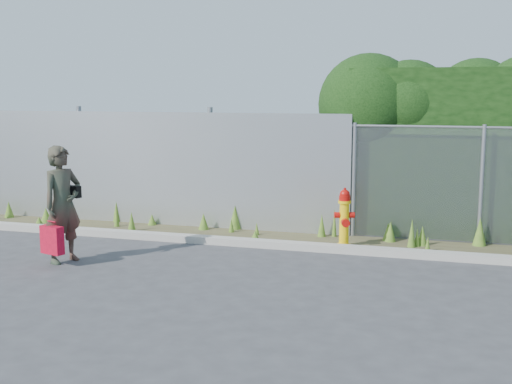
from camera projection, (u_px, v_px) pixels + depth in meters
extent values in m
plane|color=#3B3B3D|center=(249.00, 278.00, 9.00)|extent=(80.00, 80.00, 0.00)
cube|color=#A09B91|center=(280.00, 245.00, 10.70)|extent=(16.00, 0.22, 0.12)
cube|color=#484129|center=(288.00, 240.00, 11.27)|extent=(16.00, 1.20, 0.01)
cone|color=#477021|center=(204.00, 222.00, 12.06)|extent=(0.20, 0.20, 0.32)
cone|color=#477021|center=(422.00, 237.00, 10.80)|extent=(0.19, 0.19, 0.34)
cone|color=#477021|center=(257.00, 229.00, 11.60)|extent=(0.09, 0.09, 0.24)
cone|color=#477021|center=(235.00, 218.00, 12.08)|extent=(0.23, 0.23, 0.46)
cone|color=#477021|center=(39.00, 222.00, 12.32)|extent=(0.21, 0.21, 0.20)
cone|color=#477021|center=(334.00, 223.00, 11.44)|extent=(0.09, 0.09, 0.52)
cone|color=#477021|center=(412.00, 234.00, 10.67)|extent=(0.14, 0.14, 0.49)
cone|color=#477021|center=(428.00, 245.00, 10.42)|extent=(0.09, 0.09, 0.25)
cone|color=#477021|center=(52.00, 213.00, 12.72)|extent=(0.13, 0.13, 0.40)
cone|color=#477021|center=(116.00, 212.00, 12.77)|extent=(0.15, 0.15, 0.42)
cone|color=#477021|center=(132.00, 222.00, 11.91)|extent=(0.15, 0.15, 0.38)
cone|color=#477021|center=(231.00, 226.00, 11.82)|extent=(0.11, 0.11, 0.25)
cone|color=#477021|center=(390.00, 232.00, 11.08)|extent=(0.20, 0.20, 0.36)
cone|color=#477021|center=(152.00, 220.00, 12.47)|extent=(0.18, 0.18, 0.22)
cone|color=#477021|center=(417.00, 238.00, 10.73)|extent=(0.10, 0.10, 0.33)
cone|color=#477021|center=(108.00, 211.00, 12.92)|extent=(0.11, 0.11, 0.41)
cone|color=#477021|center=(9.00, 210.00, 13.20)|extent=(0.20, 0.20, 0.35)
cone|color=#477021|center=(388.00, 232.00, 11.15)|extent=(0.20, 0.20, 0.33)
cone|color=#477021|center=(322.00, 226.00, 11.46)|extent=(0.15, 0.15, 0.42)
cone|color=#477021|center=(480.00, 232.00, 10.78)|extent=(0.23, 0.23, 0.49)
cone|color=#477021|center=(117.00, 217.00, 12.32)|extent=(0.11, 0.11, 0.41)
cone|color=#477021|center=(46.00, 216.00, 12.71)|extent=(0.23, 0.23, 0.30)
cone|color=#477021|center=(255.00, 237.00, 11.14)|extent=(0.18, 0.18, 0.19)
cube|color=#A4A8AB|center=(134.00, 168.00, 12.56)|extent=(8.50, 0.08, 2.20)
cylinder|color=gray|center=(81.00, 163.00, 13.01)|extent=(0.10, 0.10, 2.30)
cylinder|color=gray|center=(211.00, 168.00, 12.24)|extent=(0.10, 0.10, 2.30)
cylinder|color=gray|center=(341.00, 172.00, 11.56)|extent=(0.10, 0.10, 2.30)
cylinder|color=gray|center=(354.00, 180.00, 11.40)|extent=(0.07, 0.07, 2.05)
cylinder|color=gray|center=(481.00, 185.00, 10.81)|extent=(0.07, 0.07, 2.05)
sphere|color=black|center=(369.00, 104.00, 11.97)|extent=(1.88, 1.88, 1.88)
sphere|color=black|center=(409.00, 103.00, 11.78)|extent=(1.56, 1.56, 1.56)
sphere|color=black|center=(476.00, 102.00, 11.73)|extent=(1.59, 1.59, 1.59)
cylinder|color=yellow|center=(344.00, 246.00, 10.77)|extent=(0.25, 0.25, 0.05)
cylinder|color=yellow|center=(344.00, 225.00, 10.72)|extent=(0.16, 0.16, 0.76)
cylinder|color=yellow|center=(345.00, 202.00, 10.65)|extent=(0.21, 0.21, 0.04)
cylinder|color=#B20F0A|center=(345.00, 198.00, 10.64)|extent=(0.19, 0.19, 0.09)
sphere|color=#B20F0A|center=(345.00, 194.00, 10.63)|extent=(0.17, 0.17, 0.17)
cylinder|color=#B20F0A|center=(345.00, 189.00, 10.62)|extent=(0.04, 0.04, 0.04)
cylinder|color=#B20F0A|center=(337.00, 215.00, 10.72)|extent=(0.09, 0.10, 0.10)
cylinder|color=#B20F0A|center=(352.00, 215.00, 10.65)|extent=(0.09, 0.10, 0.10)
cylinder|color=#B20F0A|center=(343.00, 223.00, 10.59)|extent=(0.13, 0.11, 0.13)
imported|color=#0E593B|center=(63.00, 204.00, 9.74)|extent=(0.64, 0.76, 1.79)
cube|color=#A3091E|center=(52.00, 240.00, 9.56)|extent=(0.38, 0.14, 0.42)
cylinder|color=#A3091E|center=(51.00, 221.00, 9.51)|extent=(0.18, 0.02, 0.02)
cube|color=black|center=(74.00, 192.00, 9.85)|extent=(0.24, 0.10, 0.18)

